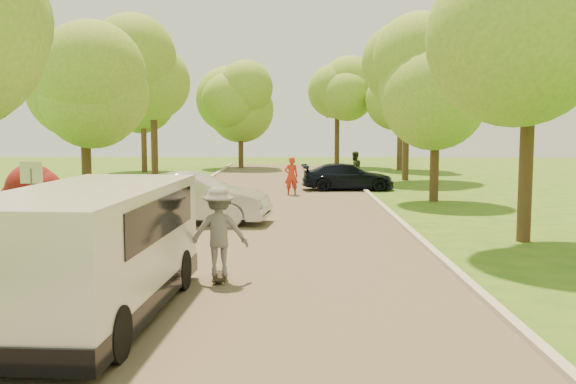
{
  "coord_description": "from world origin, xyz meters",
  "views": [
    {
      "loc": [
        0.67,
        -11.8,
        3.07
      ],
      "look_at": [
        0.56,
        5.11,
        1.3
      ],
      "focal_mm": 40.0,
      "sensor_mm": 36.0,
      "label": 1
    }
  ],
  "objects_px": {
    "minivan": "(92,250)",
    "silver_sedan": "(193,198)",
    "dark_sedan": "(348,177)",
    "longboard": "(220,276)",
    "street_sign": "(32,186)",
    "person_striped": "(291,176)",
    "person_olive": "(354,169)",
    "skateboarder": "(219,231)"
  },
  "relations": [
    {
      "from": "minivan",
      "to": "silver_sedan",
      "type": "distance_m",
      "value": 9.91
    },
    {
      "from": "silver_sedan",
      "to": "dark_sedan",
      "type": "xyz_separation_m",
      "value": [
        5.73,
        10.39,
        -0.16
      ]
    },
    {
      "from": "longboard",
      "to": "dark_sedan",
      "type": "bearing_deg",
      "value": -105.41
    },
    {
      "from": "street_sign",
      "to": "minivan",
      "type": "bearing_deg",
      "value": -60.5
    },
    {
      "from": "silver_sedan",
      "to": "person_striped",
      "type": "relative_size",
      "value": 2.84
    },
    {
      "from": "person_olive",
      "to": "longboard",
      "type": "bearing_deg",
      "value": 46.47
    },
    {
      "from": "person_olive",
      "to": "dark_sedan",
      "type": "bearing_deg",
      "value": 44.82
    },
    {
      "from": "longboard",
      "to": "street_sign",
      "type": "bearing_deg",
      "value": -36.65
    },
    {
      "from": "longboard",
      "to": "person_olive",
      "type": "relative_size",
      "value": 0.52
    },
    {
      "from": "street_sign",
      "to": "silver_sedan",
      "type": "height_order",
      "value": "street_sign"
    },
    {
      "from": "person_striped",
      "to": "person_olive",
      "type": "height_order",
      "value": "person_olive"
    },
    {
      "from": "dark_sedan",
      "to": "person_striped",
      "type": "height_order",
      "value": "person_striped"
    },
    {
      "from": "person_striped",
      "to": "person_olive",
      "type": "xyz_separation_m",
      "value": [
        3.17,
        4.13,
        0.04
      ]
    },
    {
      "from": "longboard",
      "to": "skateboarder",
      "type": "distance_m",
      "value": 0.9
    },
    {
      "from": "dark_sedan",
      "to": "person_olive",
      "type": "bearing_deg",
      "value": -16.89
    },
    {
      "from": "longboard",
      "to": "person_striped",
      "type": "bearing_deg",
      "value": -97.69
    },
    {
      "from": "minivan",
      "to": "skateboarder",
      "type": "distance_m",
      "value": 2.99
    },
    {
      "from": "skateboarder",
      "to": "silver_sedan",
      "type": "bearing_deg",
      "value": -79.99
    },
    {
      "from": "minivan",
      "to": "street_sign",
      "type": "bearing_deg",
      "value": 122.93
    },
    {
      "from": "minivan",
      "to": "longboard",
      "type": "height_order",
      "value": "minivan"
    },
    {
      "from": "longboard",
      "to": "skateboarder",
      "type": "height_order",
      "value": "skateboarder"
    },
    {
      "from": "minivan",
      "to": "person_olive",
      "type": "height_order",
      "value": "minivan"
    },
    {
      "from": "longboard",
      "to": "person_striped",
      "type": "distance_m",
      "value": 15.72
    },
    {
      "from": "street_sign",
      "to": "skateboarder",
      "type": "distance_m",
      "value": 6.11
    },
    {
      "from": "person_striped",
      "to": "skateboarder",
      "type": "bearing_deg",
      "value": 73.64
    },
    {
      "from": "silver_sedan",
      "to": "skateboarder",
      "type": "distance_m",
      "value": 7.66
    },
    {
      "from": "longboard",
      "to": "person_olive",
      "type": "distance_m",
      "value": 20.31
    },
    {
      "from": "dark_sedan",
      "to": "longboard",
      "type": "relative_size",
      "value": 4.77
    },
    {
      "from": "street_sign",
      "to": "longboard",
      "type": "distance_m",
      "value": 6.26
    },
    {
      "from": "dark_sedan",
      "to": "longboard",
      "type": "xyz_separation_m",
      "value": [
        -4.06,
        -17.86,
        -0.53
      ]
    },
    {
      "from": "dark_sedan",
      "to": "longboard",
      "type": "bearing_deg",
      "value": 164.94
    },
    {
      "from": "silver_sedan",
      "to": "dark_sedan",
      "type": "height_order",
      "value": "silver_sedan"
    },
    {
      "from": "street_sign",
      "to": "longboard",
      "type": "relative_size",
      "value": 2.38
    },
    {
      "from": "minivan",
      "to": "person_olive",
      "type": "xyz_separation_m",
      "value": [
        6.3,
        22.2,
        -0.23
      ]
    },
    {
      "from": "street_sign",
      "to": "silver_sedan",
      "type": "xyz_separation_m",
      "value": [
        3.37,
        4.06,
        -0.78
      ]
    },
    {
      "from": "skateboarder",
      "to": "person_olive",
      "type": "xyz_separation_m",
      "value": [
        4.56,
        19.77,
        -0.12
      ]
    },
    {
      "from": "minivan",
      "to": "person_striped",
      "type": "bearing_deg",
      "value": 83.6
    },
    {
      "from": "skateboarder",
      "to": "person_olive",
      "type": "relative_size",
      "value": 1.0
    },
    {
      "from": "longboard",
      "to": "silver_sedan",
      "type": "bearing_deg",
      "value": -79.99
    },
    {
      "from": "street_sign",
      "to": "dark_sedan",
      "type": "height_order",
      "value": "street_sign"
    },
    {
      "from": "silver_sedan",
      "to": "longboard",
      "type": "bearing_deg",
      "value": -160.66
    },
    {
      "from": "person_striped",
      "to": "dark_sedan",
      "type": "bearing_deg",
      "value": -151.59
    }
  ]
}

